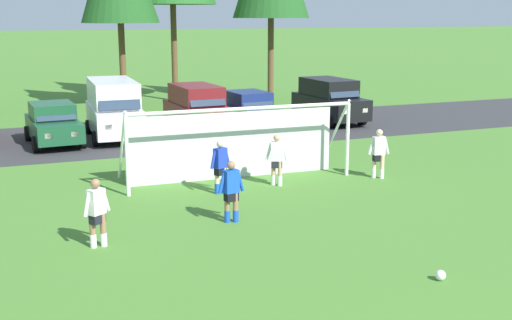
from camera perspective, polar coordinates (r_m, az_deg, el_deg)
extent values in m
plane|color=#477A2D|center=(21.46, -3.16, -1.61)|extent=(400.00, 400.00, 0.00)
cube|color=#333335|center=(29.50, -8.42, 2.25)|extent=(52.00, 8.40, 0.01)
sphere|color=white|center=(13.94, 15.93, -9.73)|extent=(0.22, 0.22, 0.22)
sphere|color=black|center=(13.94, 15.93, -9.71)|extent=(0.08, 0.08, 0.08)
sphere|color=red|center=(13.97, 16.13, -9.69)|extent=(0.07, 0.07, 0.07)
cylinder|color=white|center=(21.79, 8.06, 1.79)|extent=(0.12, 0.12, 2.44)
cylinder|color=white|center=(19.47, -11.30, 0.35)|extent=(0.12, 0.12, 2.44)
cylinder|color=white|center=(20.12, -1.09, 4.53)|extent=(7.32, 0.28, 0.12)
cylinder|color=white|center=(22.55, 6.99, 2.51)|extent=(0.13, 1.95, 2.46)
cylinder|color=white|center=(20.31, -11.72, 1.20)|extent=(0.13, 1.95, 2.46)
cube|color=silver|center=(21.28, -1.96, 1.31)|extent=(6.95, 0.19, 2.20)
cylinder|color=tan|center=(20.42, 2.11, -1.19)|extent=(0.14, 0.14, 0.80)
cylinder|color=tan|center=(20.52, 1.54, -1.12)|extent=(0.14, 0.14, 0.80)
cylinder|color=white|center=(20.48, 2.11, -1.84)|extent=(0.15, 0.15, 0.32)
cylinder|color=white|center=(20.58, 1.54, -1.77)|extent=(0.15, 0.15, 0.32)
cube|color=black|center=(20.40, 1.83, -0.28)|extent=(0.40, 0.33, 0.28)
cube|color=white|center=(20.31, 1.84, 0.76)|extent=(0.44, 0.36, 0.60)
sphere|color=tan|center=(20.23, 1.85, 1.96)|extent=(0.22, 0.22, 0.22)
cylinder|color=white|center=(20.29, 2.55, 0.69)|extent=(0.25, 0.17, 0.55)
cylinder|color=white|center=(20.35, 1.13, 0.73)|extent=(0.25, 0.17, 0.55)
cylinder|color=beige|center=(21.70, 11.03, -0.58)|extent=(0.14, 0.14, 0.80)
cylinder|color=beige|center=(21.78, 10.35, -0.51)|extent=(0.14, 0.14, 0.80)
cylinder|color=white|center=(21.75, 11.00, -1.20)|extent=(0.15, 0.15, 0.32)
cylinder|color=white|center=(21.83, 10.32, -1.12)|extent=(0.15, 0.15, 0.32)
cube|color=black|center=(21.67, 10.72, 0.28)|extent=(0.36, 0.26, 0.28)
cube|color=white|center=(21.59, 10.76, 1.26)|extent=(0.41, 0.28, 0.60)
sphere|color=beige|center=(21.51, 10.81, 2.39)|extent=(0.22, 0.22, 0.22)
cylinder|color=white|center=(21.67, 11.40, 1.22)|extent=(0.24, 0.12, 0.55)
cylinder|color=white|center=(21.52, 10.12, 1.20)|extent=(0.24, 0.12, 0.55)
cylinder|color=beige|center=(19.60, -2.82, -1.79)|extent=(0.14, 0.14, 0.80)
cylinder|color=beige|center=(19.54, -3.45, -1.85)|extent=(0.14, 0.14, 0.80)
cylinder|color=blue|center=(19.66, -2.82, -2.47)|extent=(0.15, 0.15, 0.32)
cylinder|color=blue|center=(19.60, -3.44, -2.53)|extent=(0.15, 0.15, 0.32)
cube|color=black|center=(19.49, -3.15, -0.91)|extent=(0.40, 0.34, 0.28)
cube|color=#1E38B7|center=(19.41, -3.16, 0.18)|extent=(0.45, 0.38, 0.60)
sphere|color=beige|center=(19.32, -3.18, 1.42)|extent=(0.22, 0.22, 0.22)
cylinder|color=#1E38B7|center=(19.55, -2.55, 0.22)|extent=(0.25, 0.18, 0.55)
cylinder|color=#1E38B7|center=(19.27, -3.78, 0.02)|extent=(0.25, 0.18, 0.55)
cylinder|color=#936B4C|center=(16.91, -1.81, -4.17)|extent=(0.14, 0.14, 0.80)
cylinder|color=#936B4C|center=(16.88, -2.56, -4.20)|extent=(0.14, 0.14, 0.80)
cylinder|color=blue|center=(16.98, -1.80, -4.95)|extent=(0.15, 0.15, 0.32)
cylinder|color=blue|center=(16.96, -2.55, -4.98)|extent=(0.15, 0.15, 0.32)
cube|color=black|center=(16.80, -2.19, -3.14)|extent=(0.38, 0.28, 0.28)
cube|color=blue|center=(16.70, -2.20, -1.89)|extent=(0.42, 0.31, 0.60)
sphere|color=#936B4C|center=(16.60, -2.21, -0.46)|extent=(0.22, 0.22, 0.22)
cylinder|color=blue|center=(16.80, -1.40, -1.87)|extent=(0.24, 0.13, 0.55)
cylinder|color=blue|center=(16.62, -3.01, -2.05)|extent=(0.24, 0.13, 0.55)
cylinder|color=#936B4C|center=(15.60, -13.30, -6.00)|extent=(0.14, 0.14, 0.80)
cylinder|color=#936B4C|center=(15.56, -14.18, -6.09)|extent=(0.14, 0.14, 0.80)
cylinder|color=white|center=(15.67, -13.25, -6.83)|extent=(0.15, 0.15, 0.32)
cylinder|color=white|center=(15.64, -14.13, -6.92)|extent=(0.15, 0.15, 0.32)
cube|color=black|center=(15.48, -13.80, -4.92)|extent=(0.40, 0.38, 0.28)
cube|color=silver|center=(15.37, -13.87, -3.57)|extent=(0.45, 0.42, 0.60)
sphere|color=#936B4C|center=(15.26, -13.96, -2.02)|extent=(0.22, 0.22, 0.22)
cylinder|color=silver|center=(15.51, -13.10, -3.46)|extent=(0.24, 0.21, 0.55)
cylinder|color=silver|center=(15.24, -14.66, -3.83)|extent=(0.24, 0.21, 0.55)
cube|color=#194C2D|center=(28.09, -17.38, 2.72)|extent=(2.08, 4.31, 0.76)
cube|color=#194C2D|center=(28.13, -17.52, 4.17)|extent=(1.79, 2.21, 0.64)
cube|color=#28384C|center=(27.18, -17.22, 3.86)|extent=(1.55, 0.42, 0.55)
cube|color=#28384C|center=(28.25, -15.84, 4.31)|extent=(0.16, 1.78, 0.45)
cube|color=white|center=(26.15, -15.66, 2.23)|extent=(0.28, 0.10, 0.20)
cube|color=white|center=(26.00, -17.80, 2.03)|extent=(0.28, 0.10, 0.20)
cube|color=#B21414|center=(30.16, -17.03, 3.50)|extent=(0.28, 0.10, 0.20)
cube|color=#B21414|center=(30.04, -18.89, 3.33)|extent=(0.28, 0.10, 0.20)
cylinder|color=black|center=(27.03, -15.04, 1.67)|extent=(0.28, 0.65, 0.64)
cylinder|color=black|center=(26.78, -18.82, 1.32)|extent=(0.28, 0.65, 0.64)
cylinder|color=black|center=(29.55, -15.97, 2.54)|extent=(0.28, 0.65, 0.64)
cylinder|color=black|center=(29.32, -19.44, 2.22)|extent=(0.28, 0.65, 0.64)
cube|color=silver|center=(28.76, -12.36, 3.57)|extent=(2.13, 4.87, 1.10)
cube|color=silver|center=(28.81, -12.51, 5.79)|extent=(1.95, 4.16, 1.10)
cube|color=#28384C|center=(26.87, -11.98, 5.29)|extent=(1.68, 0.52, 0.91)
cube|color=#28384C|center=(28.93, -10.71, 5.90)|extent=(0.17, 3.48, 0.77)
cube|color=white|center=(26.52, -10.55, 3.00)|extent=(0.28, 0.09, 0.20)
cube|color=white|center=(26.37, -12.86, 2.84)|extent=(0.28, 0.09, 0.20)
cube|color=#B21414|center=(31.13, -11.94, 4.37)|extent=(0.28, 0.09, 0.20)
cube|color=#B21414|center=(31.01, -13.91, 4.24)|extent=(0.28, 0.09, 0.20)
cylinder|color=black|center=(27.54, -9.88, 2.12)|extent=(0.26, 0.65, 0.64)
cylinder|color=black|center=(27.29, -13.94, 1.83)|extent=(0.26, 0.65, 0.64)
cylinder|color=black|center=(30.43, -10.84, 3.09)|extent=(0.26, 0.65, 0.64)
cylinder|color=black|center=(30.21, -14.51, 2.84)|extent=(0.26, 0.65, 0.64)
cube|color=maroon|center=(29.53, -5.13, 3.96)|extent=(2.15, 4.70, 1.00)
cube|color=maroon|center=(29.59, -5.30, 5.77)|extent=(1.91, 3.09, 0.84)
cube|color=#28384C|center=(28.27, -4.33, 5.42)|extent=(1.63, 0.47, 0.71)
cube|color=#28384C|center=(29.89, -3.69, 5.87)|extent=(0.18, 2.55, 0.59)
cube|color=white|center=(27.62, -2.53, 3.49)|extent=(0.28, 0.10, 0.20)
cube|color=white|center=(27.25, -4.57, 3.33)|extent=(0.28, 0.10, 0.20)
cube|color=#B21414|center=(31.80, -5.62, 4.67)|extent=(0.28, 0.10, 0.20)
cube|color=#B21414|center=(31.48, -7.42, 4.54)|extent=(0.28, 0.10, 0.20)
cylinder|color=black|center=(28.63, -2.36, 2.70)|extent=(0.27, 0.65, 0.64)
cylinder|color=black|center=(27.98, -5.96, 2.41)|extent=(0.27, 0.65, 0.64)
cylinder|color=black|center=(31.25, -4.35, 3.53)|extent=(0.27, 0.65, 0.64)
cylinder|color=black|center=(30.65, -7.69, 3.27)|extent=(0.27, 0.65, 0.64)
cube|color=navy|center=(30.79, -0.57, 4.15)|extent=(2.12, 4.33, 0.76)
cube|color=navy|center=(30.83, -0.69, 5.47)|extent=(1.81, 2.22, 0.64)
cube|color=#28384C|center=(29.96, 0.11, 5.22)|extent=(1.55, 0.43, 0.55)
cube|color=#28384C|center=(31.19, 0.70, 5.56)|extent=(0.18, 1.78, 0.45)
cube|color=white|center=(29.19, 2.05, 3.76)|extent=(0.29, 0.10, 0.20)
cube|color=white|center=(28.74, 0.31, 3.62)|extent=(0.29, 0.10, 0.20)
cube|color=#B21414|center=(32.84, -1.34, 4.77)|extent=(0.29, 0.10, 0.20)
cube|color=#B21414|center=(32.44, -2.93, 4.66)|extent=(0.29, 0.10, 0.20)
cylinder|color=black|center=(30.10, 2.05, 3.21)|extent=(0.29, 0.66, 0.64)
cylinder|color=black|center=(29.31, -1.06, 2.95)|extent=(0.29, 0.66, 0.64)
cylinder|color=black|center=(32.39, -0.12, 3.90)|extent=(0.29, 0.66, 0.64)
cylinder|color=black|center=(31.66, -3.06, 3.67)|extent=(0.29, 0.66, 0.64)
cube|color=black|center=(32.55, 6.53, 4.75)|extent=(2.18, 4.71, 1.00)
cube|color=black|center=(32.61, 6.39, 6.39)|extent=(1.93, 3.10, 0.84)
cube|color=#28384C|center=(31.41, 7.74, 6.08)|extent=(1.64, 0.48, 0.71)
cube|color=#28384C|center=(33.07, 7.70, 6.45)|extent=(0.20, 2.55, 0.59)
cube|color=white|center=(30.96, 9.55, 4.33)|extent=(0.28, 0.10, 0.20)
cube|color=white|center=(30.38, 7.92, 4.23)|extent=(0.28, 0.10, 0.20)
cube|color=#B21414|center=(34.73, 5.32, 5.36)|extent=(0.28, 0.10, 0.20)
cube|color=#B21414|center=(34.22, 3.80, 5.28)|extent=(0.28, 0.10, 0.20)
cylinder|color=black|center=(31.96, 9.30, 3.61)|extent=(0.28, 0.65, 0.64)
cylinder|color=black|center=(30.93, 6.39, 3.39)|extent=(0.28, 0.65, 0.64)
cylinder|color=black|center=(34.32, 6.62, 4.32)|extent=(0.28, 0.65, 0.64)
cylinder|color=black|center=(33.37, 3.83, 4.13)|extent=(0.28, 0.65, 0.64)
cylinder|color=brown|center=(37.88, -11.65, 8.11)|extent=(0.36, 0.36, 4.81)
cylinder|color=brown|center=(40.60, -7.20, 9.30)|extent=(0.36, 0.36, 5.85)
cylinder|color=brown|center=(39.49, 1.30, 8.73)|extent=(0.36, 0.36, 5.06)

